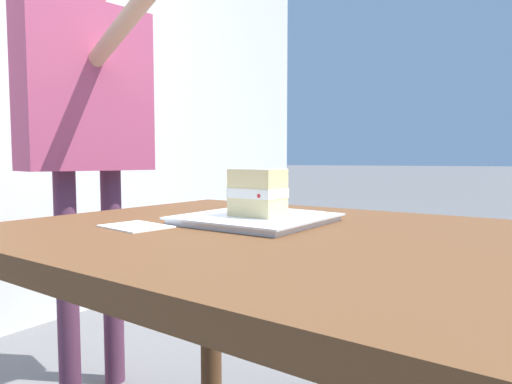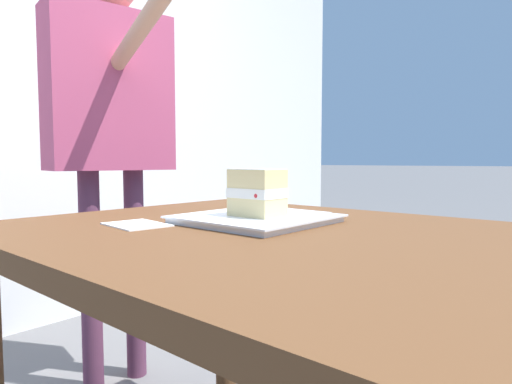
# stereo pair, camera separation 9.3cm
# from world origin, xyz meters

# --- Properties ---
(patio_table) EXTENTS (1.13, 0.84, 0.70)m
(patio_table) POSITION_xyz_m (0.00, 0.00, 0.59)
(patio_table) COLOR brown
(patio_table) RESTS_ON ground
(dessert_plate) EXTENTS (0.29, 0.29, 0.02)m
(dessert_plate) POSITION_xyz_m (0.10, -0.05, 0.71)
(dessert_plate) COLOR white
(dessert_plate) RESTS_ON patio_table
(cake_slice) EXTENTS (0.11, 0.08, 0.10)m
(cake_slice) POSITION_xyz_m (0.09, -0.04, 0.76)
(cake_slice) COLOR #EAD18C
(cake_slice) RESTS_ON dessert_plate
(dessert_fork) EXTENTS (0.17, 0.03, 0.01)m
(dessert_fork) POSITION_xyz_m (0.14, -0.27, 0.70)
(dessert_fork) COLOR silver
(dessert_fork) RESTS_ON patio_table
(paper_napkin) EXTENTS (0.14, 0.11, 0.00)m
(paper_napkin) POSITION_xyz_m (0.26, 0.14, 0.70)
(paper_napkin) COLOR white
(paper_napkin) RESTS_ON patio_table
(diner_person) EXTENTS (0.59, 0.46, 1.58)m
(diner_person) POSITION_xyz_m (0.93, -0.20, 1.05)
(diner_person) COLOR #5D3049
(diner_person) RESTS_ON ground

